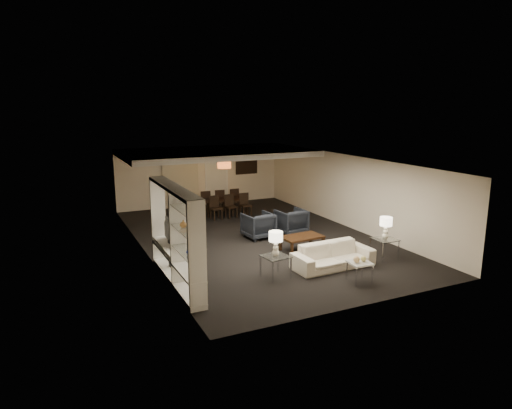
{
  "coord_description": "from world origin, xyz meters",
  "views": [
    {
      "loc": [
        -5.95,
        -12.68,
        4.18
      ],
      "look_at": [
        0.0,
        0.0,
        1.1
      ],
      "focal_mm": 32.0,
      "sensor_mm": 36.0,
      "label": 1
    }
  ],
  "objects": [
    {
      "name": "floor_speaker",
      "position": [
        -3.2,
        -1.75,
        0.59
      ],
      "size": [
        0.15,
        0.15,
        1.18
      ],
      "primitive_type": "cube",
      "rotation": [
        0.0,
        0.0,
        0.14
      ],
      "color": "black",
      "rests_on": "floor"
    },
    {
      "name": "pendant_light",
      "position": [
        0.3,
        3.5,
        1.92
      ],
      "size": [
        0.52,
        0.52,
        0.24
      ],
      "primitive_type": "cylinder",
      "color": "#D8591E",
      "rests_on": "ceiling_soffit"
    },
    {
      "name": "vase_amber",
      "position": [
        -3.31,
        -3.33,
        1.65
      ],
      "size": [
        0.16,
        0.16,
        0.17
      ],
      "primitive_type": "imported",
      "color": "#B87D3D",
      "rests_on": "media_unit"
    },
    {
      "name": "door",
      "position": [
        0.7,
        5.47,
        1.05
      ],
      "size": [
        0.9,
        0.05,
        2.1
      ],
      "primitive_type": "cube",
      "color": "silver",
      "rests_on": "wall_back"
    },
    {
      "name": "wall_back",
      "position": [
        0.0,
        5.5,
        1.25
      ],
      "size": [
        7.0,
        0.02,
        2.5
      ],
      "primitive_type": "cube",
      "color": "beige",
      "rests_on": "ground"
    },
    {
      "name": "chair_fm",
      "position": [
        0.3,
        4.13,
        0.44
      ],
      "size": [
        0.45,
        0.45,
        0.87
      ],
      "primitive_type": null,
      "rotation": [
        0.0,
        0.0,
        3.01
      ],
      "color": "black",
      "rests_on": "floor"
    },
    {
      "name": "dining_table",
      "position": [
        0.3,
        3.48,
        0.29
      ],
      "size": [
        1.75,
        1.09,
        0.59
      ],
      "primitive_type": "imported",
      "rotation": [
        0.0,
        0.0,
        -0.09
      ],
      "color": "black",
      "rests_on": "floor"
    },
    {
      "name": "side_table_right",
      "position": [
        2.39,
        -3.28,
        0.28
      ],
      "size": [
        0.61,
        0.61,
        0.56
      ],
      "primitive_type": null,
      "rotation": [
        0.0,
        0.0,
        -0.01
      ],
      "color": "white",
      "rests_on": "floor"
    },
    {
      "name": "chair_nr",
      "position": [
        0.9,
        2.83,
        0.44
      ],
      "size": [
        0.41,
        0.41,
        0.87
      ],
      "primitive_type": null,
      "rotation": [
        0.0,
        0.0,
        0.02
      ],
      "color": "black",
      "rests_on": "floor"
    },
    {
      "name": "floor_lamp",
      "position": [
        -2.07,
        4.18,
        0.73
      ],
      "size": [
        0.27,
        0.27,
        1.46
      ],
      "primitive_type": null,
      "rotation": [
        0.0,
        0.0,
        -0.37
      ],
      "color": "black",
      "rests_on": "floor"
    },
    {
      "name": "ceiling_soffit",
      "position": [
        0.0,
        3.5,
        2.4
      ],
      "size": [
        7.0,
        4.0,
        0.2
      ],
      "primitive_type": "cube",
      "color": "silver",
      "rests_on": "ceiling"
    },
    {
      "name": "vase_blue",
      "position": [
        -3.31,
        -3.73,
        1.14
      ],
      "size": [
        0.15,
        0.15,
        0.16
      ],
      "primitive_type": "imported",
      "color": "#263AA4",
      "rests_on": "media_unit"
    },
    {
      "name": "sofa",
      "position": [
        0.69,
        -3.28,
        0.32
      ],
      "size": [
        2.21,
        0.92,
        0.64
      ],
      "primitive_type": "imported",
      "rotation": [
        0.0,
        0.0,
        0.03
      ],
      "color": "beige",
      "rests_on": "floor"
    },
    {
      "name": "armchair_left",
      "position": [
        0.09,
        0.02,
        0.41
      ],
      "size": [
        0.94,
        0.97,
        0.81
      ],
      "primitive_type": "imported",
      "rotation": [
        0.0,
        0.0,
        3.23
      ],
      "color": "black",
      "rests_on": "floor"
    },
    {
      "name": "gold_gourd_a",
      "position": [
        0.59,
        -4.38,
        0.58
      ],
      "size": [
        0.16,
        0.16,
        0.16
      ],
      "primitive_type": "sphere",
      "color": "#E7BA7A",
      "rests_on": "marble_table"
    },
    {
      "name": "ceiling",
      "position": [
        0.0,
        0.0,
        2.5
      ],
      "size": [
        7.0,
        11.0,
        0.02
      ],
      "primitive_type": "cube",
      "color": "silver",
      "rests_on": "ground"
    },
    {
      "name": "television",
      "position": [
        -3.28,
        -1.74,
        1.05
      ],
      "size": [
        1.03,
        0.14,
        0.59
      ],
      "primitive_type": "imported",
      "rotation": [
        0.0,
        0.0,
        1.57
      ],
      "color": "black",
      "rests_on": "media_unit"
    },
    {
      "name": "gold_gourd_b",
      "position": [
        0.79,
        -4.38,
        0.57
      ],
      "size": [
        0.14,
        0.14,
        0.14
      ],
      "primitive_type": "sphere",
      "color": "#E2D278",
      "rests_on": "marble_table"
    },
    {
      "name": "wall_right",
      "position": [
        3.5,
        0.0,
        1.25
      ],
      "size": [
        0.02,
        11.0,
        2.5
      ],
      "primitive_type": "cube",
      "color": "beige",
      "rests_on": "ground"
    },
    {
      "name": "armchair_right",
      "position": [
        1.29,
        0.02,
        0.41
      ],
      "size": [
        0.92,
        0.95,
        0.81
      ],
      "primitive_type": "imported",
      "rotation": [
        0.0,
        0.0,
        3.21
      ],
      "color": "black",
      "rests_on": "floor"
    },
    {
      "name": "media_unit",
      "position": [
        -3.31,
        -2.6,
        1.18
      ],
      "size": [
        0.38,
        3.4,
        2.35
      ],
      "primitive_type": null,
      "color": "white",
      "rests_on": "wall_left"
    },
    {
      "name": "wall_left",
      "position": [
        -3.5,
        0.0,
        1.25
      ],
      "size": [
        0.02,
        11.0,
        2.5
      ],
      "primitive_type": "cube",
      "color": "beige",
      "rests_on": "ground"
    },
    {
      "name": "table_lamp_right",
      "position": [
        2.39,
        -3.28,
        0.87
      ],
      "size": [
        0.35,
        0.35,
        0.62
      ],
      "primitive_type": null,
      "rotation": [
        0.0,
        0.0,
        -0.04
      ],
      "color": "white",
      "rests_on": "side_table_right"
    },
    {
      "name": "chair_fl",
      "position": [
        -0.3,
        4.13,
        0.44
      ],
      "size": [
        0.44,
        0.44,
        0.87
      ],
      "primitive_type": null,
      "rotation": [
        0.0,
        0.0,
        3.05
      ],
      "color": "black",
      "rests_on": "floor"
    },
    {
      "name": "coffee_table",
      "position": [
        0.69,
        -1.68,
        0.21
      ],
      "size": [
        1.25,
        0.79,
        0.43
      ],
      "primitive_type": null,
      "rotation": [
        0.0,
        0.0,
        0.08
      ],
      "color": "black",
      "rests_on": "floor"
    },
    {
      "name": "chair_fr",
      "position": [
        0.9,
        4.13,
        0.44
      ],
      "size": [
        0.41,
        0.41,
        0.87
      ],
      "primitive_type": null,
      "rotation": [
        0.0,
        0.0,
        3.15
      ],
      "color": "black",
      "rests_on": "floor"
    },
    {
      "name": "painting",
      "position": [
        2.1,
        5.46,
        1.55
      ],
      "size": [
        0.95,
        0.04,
        0.65
      ],
      "primitive_type": "cube",
      "color": "#142D38",
      "rests_on": "wall_back"
    },
    {
      "name": "side_table_left",
      "position": [
        -1.01,
        -3.28,
        0.28
      ],
      "size": [
        0.67,
        0.67,
        0.56
      ],
      "primitive_type": null,
      "rotation": [
        0.0,
        0.0,
        0.13
      ],
      "color": "white",
      "rests_on": "floor"
    },
    {
      "name": "floor",
      "position": [
        0.0,
        0.0,
        0.0
      ],
      "size": [
        11.0,
        11.0,
        0.0
      ],
      "primitive_type": "plane",
      "color": "black",
      "rests_on": "ground"
    },
    {
      "name": "chair_nm",
      "position": [
        0.3,
        2.83,
        0.44
      ],
      "size": [
        0.45,
        0.45,
        0.87
      ],
      "primitive_type": null,
      "rotation": [
        0.0,
        0.0,
        0.11
      ],
      "color": "black",
      "rests_on": "floor"
    },
    {
      "name": "table_lamp_left",
      "position": [
        -1.01,
        -3.28,
        0.87
      ],
      "size": [
        0.37,
        0.37,
        0.62
      ],
      "primitive_type": null,
      "rotation": [
        0.0,
        0.0,
        -0.1
      ],
      "color": "white",
      "rests_on": "side_table_left"
    },
    {
      "name": "marble_table",
      "position": [
        0.69,
        -4.38,
        0.25
      ],
      "size": [
        0.55,
        0.55,
        0.5
      ],
      "primitive_type": null,
      "rotation": [
        0.0,
        0.0,
        -0.1
      ],
      "color": "white",
      "rests_on": "floor"
    },
    {
      "name": "wall_front",
      "position": [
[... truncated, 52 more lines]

